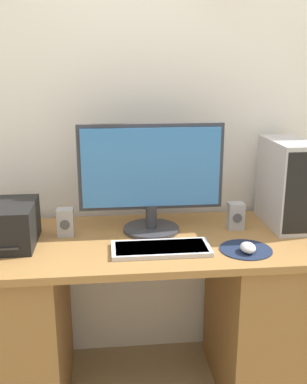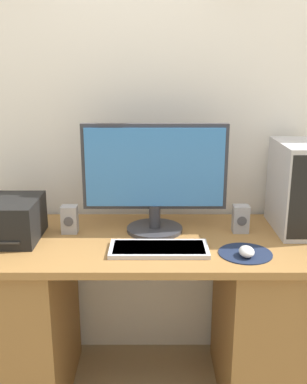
{
  "view_description": "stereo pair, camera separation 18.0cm",
  "coord_description": "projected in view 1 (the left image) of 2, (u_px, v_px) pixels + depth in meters",
  "views": [
    {
      "loc": [
        -0.14,
        -1.45,
        1.48
      ],
      "look_at": [
        0.05,
        0.32,
        0.97
      ],
      "focal_mm": 42.0,
      "sensor_mm": 36.0,
      "label": 1
    },
    {
      "loc": [
        0.04,
        -1.46,
        1.48
      ],
      "look_at": [
        0.05,
        0.32,
        0.97
      ],
      "focal_mm": 42.0,
      "sensor_mm": 36.0,
      "label": 2
    }
  ],
  "objects": [
    {
      "name": "wall_back",
      "position": [
        136.0,
        89.0,
        2.09
      ],
      "size": [
        6.4,
        0.13,
        2.82
      ],
      "color": "white",
      "rests_on": "ground_plane"
    },
    {
      "name": "desk",
      "position": [
        143.0,
        316.0,
        2.0
      ],
      "size": [
        1.61,
        0.64,
        0.77
      ],
      "color": "olive",
      "rests_on": "ground_plane"
    },
    {
      "name": "monitor",
      "position": [
        151.0,
        174.0,
        1.93
      ],
      "size": [
        0.62,
        0.25,
        0.48
      ],
      "color": "#333338",
      "rests_on": "desk"
    },
    {
      "name": "keyboard",
      "position": [
        161.0,
        248.0,
        1.78
      ],
      "size": [
        0.39,
        0.17,
        0.02
      ],
      "color": "silver",
      "rests_on": "desk"
    },
    {
      "name": "mousepad",
      "position": [
        246.0,
        249.0,
        1.79
      ],
      "size": [
        0.21,
        0.21,
        0.0
      ],
      "color": "#19233D",
      "rests_on": "desk"
    },
    {
      "name": "mouse",
      "position": [
        248.0,
        248.0,
        1.76
      ],
      "size": [
        0.06,
        0.08,
        0.04
      ],
      "color": "silver",
      "rests_on": "mousepad"
    },
    {
      "name": "computer_tower",
      "position": [
        287.0,
        183.0,
        2.02
      ],
      "size": [
        0.17,
        0.35,
        0.39
      ],
      "color": "#B2B2B7",
      "rests_on": "desk"
    },
    {
      "name": "speaker_left",
      "position": [
        65.0,
        222.0,
        1.92
      ],
      "size": [
        0.07,
        0.06,
        0.12
      ],
      "color": "#99999E",
      "rests_on": "desk"
    },
    {
      "name": "speaker_right",
      "position": [
        236.0,
        216.0,
        2.01
      ],
      "size": [
        0.07,
        0.06,
        0.12
      ],
      "color": "#99999E",
      "rests_on": "desk"
    }
  ]
}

